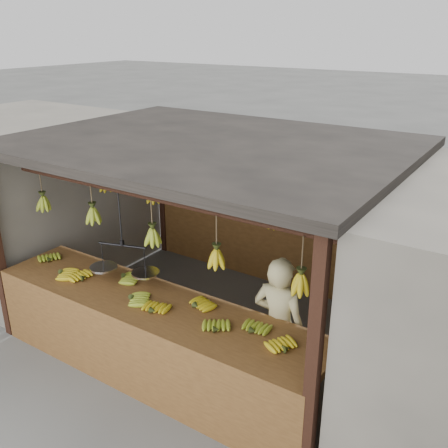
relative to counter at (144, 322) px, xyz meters
The scene contains 8 objects.
ground 1.43m from the counter, 91.14° to the left, with size 80.00×80.00×0.00m, color #5B5B57.
stall 2.00m from the counter, 90.90° to the left, with size 4.30×3.30×2.40m.
neighbor_left 3.85m from the counter, 161.17° to the left, with size 3.00×3.00×2.30m, color slate.
counter is the anchor object (origin of this frame).
hanging_bananas 1.52m from the counter, 91.40° to the left, with size 3.59×2.26×0.40m.
balance_scale 0.67m from the counter, 153.57° to the left, with size 0.77×0.45×0.93m.
vendor 1.38m from the counter, 27.43° to the left, with size 0.56×0.36×1.52m, color beige.
bag_bundles 3.23m from the counter, 53.47° to the left, with size 0.08×0.26×1.24m.
Camera 1 is at (3.15, -4.47, 3.56)m, focal length 40.00 mm.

